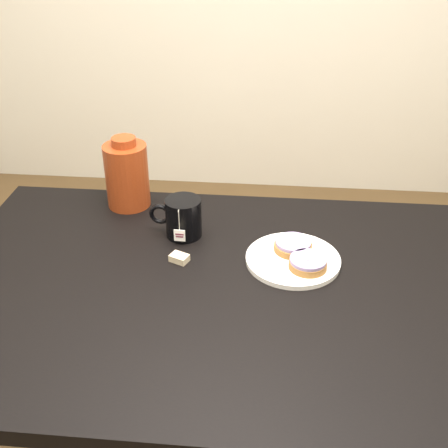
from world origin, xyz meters
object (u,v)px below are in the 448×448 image
Objects in this scene: bagel_back at (293,246)px; bagel_package at (127,175)px; teabag_pouch at (179,258)px; table at (226,312)px; plate at (293,259)px; mug at (183,217)px; bagel_front at (308,263)px.

bagel_package reaches higher than bagel_back.
bagel_package is (-0.19, 0.28, 0.09)m from teabag_pouch.
plate is (0.16, 0.11, 0.09)m from table.
table is at bearing -54.42° from mug.
table is 0.24m from bagel_back.
plate is 1.64× the size of mug.
bagel_package is at bearing 131.21° from table.
bagel_back is (-0.00, 0.03, 0.02)m from plate.
bagel_package is (-0.48, 0.26, 0.09)m from plate.
bagel_back is at bearing -9.78° from mug.
bagel_package reaches higher than teabag_pouch.
bagel_front is at bearing -29.85° from bagel_package.
plate is 1.79× the size of bagel_back.
mug is 0.68× the size of bagel_package.
plate reaches higher than table.
bagel_front is (0.03, -0.04, 0.02)m from plate.
mug is (-0.29, 0.07, 0.03)m from bagel_back.
table is 31.11× the size of teabag_pouch.
bagel_back and bagel_front have the same top height.
table is at bearing -144.60° from plate.
bagel_front reaches higher than table.
mug reaches higher than teabag_pouch.
bagel_back is 0.30m from mug.
bagel_back is at bearing 115.03° from bagel_front.
mug is (-0.29, 0.10, 0.05)m from plate.
table is 6.62× the size of bagel_package.
mug is 0.13m from teabag_pouch.
bagel_back is at bearing 90.76° from plate.
bagel_package is at bearing 152.00° from plate.
bagel_back is 0.92× the size of mug.
bagel_back reaches higher than plate.
mug is at bearing 167.23° from bagel_back.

